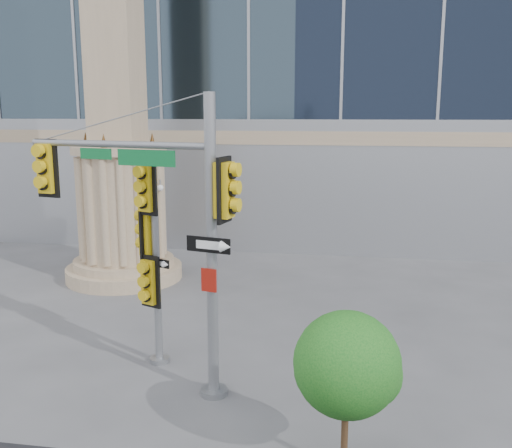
# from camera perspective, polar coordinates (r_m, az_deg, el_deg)

# --- Properties ---
(ground) EXTENTS (120.00, 120.00, 0.00)m
(ground) POSITION_cam_1_polar(r_m,az_deg,el_deg) (13.04, -2.98, -17.91)
(ground) COLOR #545456
(ground) RESTS_ON ground
(monument) EXTENTS (4.40, 4.40, 16.60)m
(monument) POSITION_cam_1_polar(r_m,az_deg,el_deg) (21.86, -13.60, 8.73)
(monument) COLOR tan
(monument) RESTS_ON ground
(main_signal_pole) EXTENTS (5.14, 1.60, 6.74)m
(main_signal_pole) POSITION_cam_1_polar(r_m,az_deg,el_deg) (12.82, -9.37, 1.33)
(main_signal_pole) COLOR slate
(main_signal_pole) RESTS_ON ground
(secondary_signal_pole) EXTENTS (0.90, 0.87, 5.28)m
(secondary_signal_pole) POSITION_cam_1_polar(r_m,az_deg,el_deg) (14.26, -10.49, -2.12)
(secondary_signal_pole) COLOR slate
(secondary_signal_pole) RESTS_ON ground
(street_tree) EXTENTS (1.91, 1.87, 2.98)m
(street_tree) POSITION_cam_1_polar(r_m,az_deg,el_deg) (10.30, 9.27, -14.08)
(street_tree) COLOR tan
(street_tree) RESTS_ON ground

